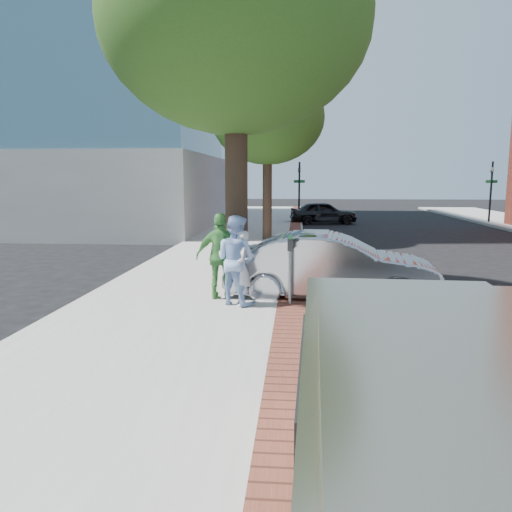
# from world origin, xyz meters

# --- Properties ---
(ground) EXTENTS (120.00, 120.00, 0.00)m
(ground) POSITION_xyz_m (0.00, 0.00, 0.00)
(ground) COLOR black
(ground) RESTS_ON ground
(sidewalk) EXTENTS (5.00, 60.00, 0.15)m
(sidewalk) POSITION_xyz_m (-1.50, 8.00, 0.07)
(sidewalk) COLOR #9E9991
(sidewalk) RESTS_ON ground
(brick_strip) EXTENTS (0.60, 60.00, 0.01)m
(brick_strip) POSITION_xyz_m (0.70, 8.00, 0.15)
(brick_strip) COLOR brown
(brick_strip) RESTS_ON sidewalk
(curb) EXTENTS (0.10, 60.00, 0.15)m
(curb) POSITION_xyz_m (1.05, 8.00, 0.07)
(curb) COLOR gray
(curb) RESTS_ON ground
(office_tower) EXTENTS (18.00, 22.00, 24.00)m
(office_tower) POSITION_xyz_m (-13.00, 22.00, 12.00)
(office_tower) COLOR slate
(office_tower) RESTS_ON ground
(office_base) EXTENTS (18.20, 22.20, 4.00)m
(office_base) POSITION_xyz_m (-13.00, 22.00, 2.00)
(office_base) COLOR gray
(office_base) RESTS_ON ground
(signal_near) EXTENTS (0.70, 0.15, 3.80)m
(signal_near) POSITION_xyz_m (0.90, 22.00, 2.25)
(signal_near) COLOR black
(signal_near) RESTS_ON ground
(signal_far) EXTENTS (0.70, 0.15, 3.80)m
(signal_far) POSITION_xyz_m (12.50, 22.00, 2.25)
(signal_far) COLOR black
(signal_far) RESTS_ON ground
(tree_near) EXTENTS (6.00, 6.00, 8.51)m
(tree_near) POSITION_xyz_m (-0.60, 1.90, 6.17)
(tree_near) COLOR black
(tree_near) RESTS_ON sidewalk
(tree_far) EXTENTS (4.80, 4.80, 7.14)m
(tree_far) POSITION_xyz_m (-0.50, 12.00, 5.30)
(tree_far) COLOR black
(tree_far) RESTS_ON sidewalk
(parking_meter) EXTENTS (0.12, 0.32, 1.47)m
(parking_meter) POSITION_xyz_m (0.67, 0.69, 1.21)
(parking_meter) COLOR gray
(parking_meter) RESTS_ON sidewalk
(person_gray) EXTENTS (0.50, 0.64, 1.56)m
(person_gray) POSITION_xyz_m (-0.35, 0.54, 0.93)
(person_gray) COLOR silver
(person_gray) RESTS_ON sidewalk
(person_officer) EXTENTS (1.15, 1.07, 1.88)m
(person_officer) POSITION_xyz_m (-0.47, 0.66, 1.09)
(person_officer) COLOR #91B0E0
(person_officer) RESTS_ON sidewalk
(person_green) EXTENTS (1.14, 0.55, 1.89)m
(person_green) POSITION_xyz_m (-0.84, 1.10, 1.09)
(person_green) COLOR #4C9A46
(person_green) RESTS_ON sidewalk
(sedan_silver) EXTENTS (4.85, 2.04, 1.56)m
(sedan_silver) POSITION_xyz_m (1.60, 1.67, 0.78)
(sedan_silver) COLOR #A4A6AB
(sedan_silver) RESTS_ON ground
(bg_car) EXTENTS (4.28, 2.19, 1.39)m
(bg_car) POSITION_xyz_m (2.41, 21.59, 0.70)
(bg_car) COLOR black
(bg_car) RESTS_ON ground
(van) EXTENTS (2.07, 5.05, 1.84)m
(van) POSITION_xyz_m (1.81, -6.32, 1.01)
(van) COLOR gray
(van) RESTS_ON ground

